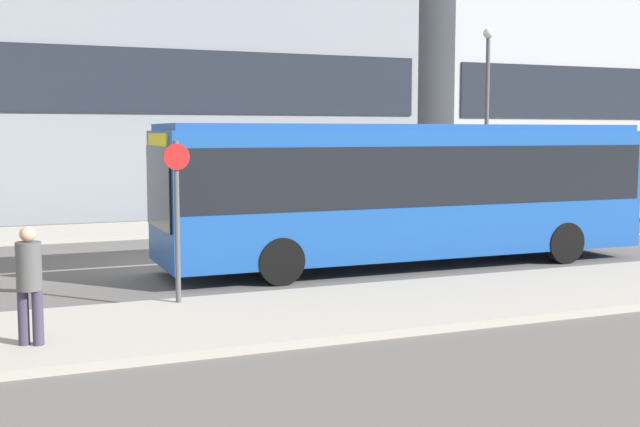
{
  "coord_description": "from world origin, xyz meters",
  "views": [
    {
      "loc": [
        -3.81,
        -18.25,
        3.02
      ],
      "look_at": [
        2.94,
        -1.96,
        1.24
      ],
      "focal_mm": 45.0,
      "sensor_mm": 36.0,
      "label": 1
    }
  ],
  "objects": [
    {
      "name": "ground_plane",
      "position": [
        0.0,
        0.0,
        0.0
      ],
      "size": [
        120.0,
        120.0,
        0.0
      ],
      "primitive_type": "plane",
      "color": "#595654"
    },
    {
      "name": "parked_car_0",
      "position": [
        11.05,
        3.24,
        0.6
      ],
      "size": [
        3.99,
        1.77,
        1.25
      ],
      "color": "#A39E84",
      "rests_on": "ground_plane"
    },
    {
      "name": "city_bus",
      "position": [
        4.96,
        -2.26,
        1.84
      ],
      "size": [
        11.29,
        2.62,
        3.2
      ],
      "rotation": [
        0.0,
        0.0,
        0.08
      ],
      "color": "#194793",
      "rests_on": "ground_plane"
    },
    {
      "name": "bus_stop_sign",
      "position": [
        -0.89,
        -4.88,
        1.74
      ],
      "size": [
        0.44,
        0.12,
        2.76
      ],
      "color": "#4C4C51",
      "rests_on": "sidewalk_near"
    },
    {
      "name": "apartment_block_right_tower",
      "position": [
        20.58,
        12.66,
        8.58
      ],
      "size": [
        14.16,
        6.39,
        17.17
      ],
      "color": "#9EA3A8",
      "rests_on": "ground_plane"
    },
    {
      "name": "sidewalk_far",
      "position": [
        0.0,
        6.25,
        0.07
      ],
      "size": [
        44.0,
        3.5,
        0.13
      ],
      "color": "#A39E93",
      "rests_on": "ground_plane"
    },
    {
      "name": "street_lamp",
      "position": [
        11.98,
        4.97,
        4.08
      ],
      "size": [
        0.36,
        0.36,
        6.41
      ],
      "color": "#4C4C51",
      "rests_on": "sidewalk_far"
    },
    {
      "name": "lane_centerline",
      "position": [
        0.0,
        0.0,
        0.0
      ],
      "size": [
        41.8,
        0.16,
        0.01
      ],
      "color": "silver",
      "rests_on": "ground_plane"
    },
    {
      "name": "parked_car_1",
      "position": [
        15.75,
        3.33,
        0.66
      ],
      "size": [
        3.95,
        1.7,
        1.43
      ],
      "color": "silver",
      "rests_on": "ground_plane"
    },
    {
      "name": "pedestrian_near_stop",
      "position": [
        -3.35,
        -6.84,
        1.05
      ],
      "size": [
        0.34,
        0.34,
        1.63
      ],
      "rotation": [
        0.0,
        0.0,
        -0.45
      ],
      "color": "#383347",
      "rests_on": "sidewalk_near"
    },
    {
      "name": "sidewalk_near",
      "position": [
        0.0,
        -6.25,
        0.07
      ],
      "size": [
        44.0,
        3.5,
        0.13
      ],
      "color": "#A39E93",
      "rests_on": "ground_plane"
    }
  ]
}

